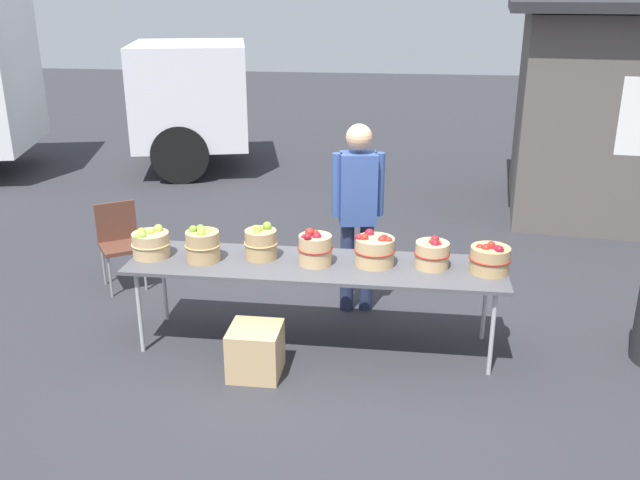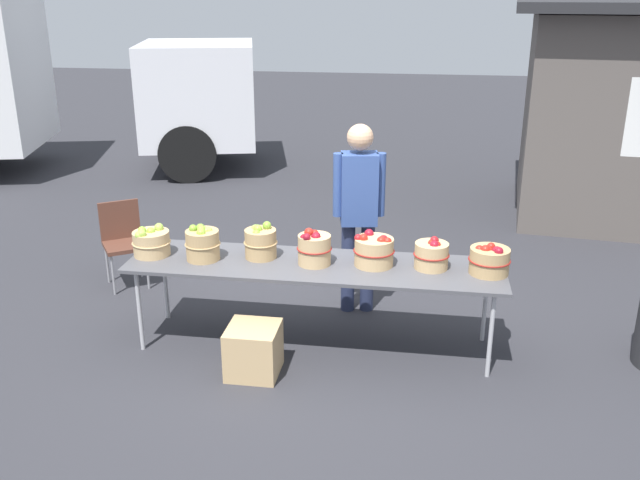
# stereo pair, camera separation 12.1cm
# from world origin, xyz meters

# --- Properties ---
(ground_plane) EXTENTS (40.00, 40.00, 0.00)m
(ground_plane) POSITION_xyz_m (0.00, 0.00, 0.00)
(ground_plane) COLOR #2D2D33
(market_table) EXTENTS (3.10, 0.76, 0.75)m
(market_table) POSITION_xyz_m (0.00, 0.00, 0.72)
(market_table) COLOR #4C4C51
(market_table) RESTS_ON ground
(apple_basket_green_0) EXTENTS (0.33, 0.33, 0.26)m
(apple_basket_green_0) POSITION_xyz_m (-1.40, -0.01, 0.86)
(apple_basket_green_0) COLOR tan
(apple_basket_green_0) RESTS_ON market_table
(apple_basket_green_1) EXTENTS (0.30, 0.30, 0.30)m
(apple_basket_green_1) POSITION_xyz_m (-0.94, -0.04, 0.89)
(apple_basket_green_1) COLOR tan
(apple_basket_green_1) RESTS_ON market_table
(apple_basket_green_2) EXTENTS (0.29, 0.29, 0.31)m
(apple_basket_green_2) POSITION_xyz_m (-0.47, 0.08, 0.88)
(apple_basket_green_2) COLOR tan
(apple_basket_green_2) RESTS_ON market_table
(apple_basket_red_0) EXTENTS (0.29, 0.29, 0.30)m
(apple_basket_red_0) POSITION_xyz_m (-0.00, -0.00, 0.89)
(apple_basket_red_0) COLOR tan
(apple_basket_red_0) RESTS_ON market_table
(apple_basket_red_1) EXTENTS (0.34, 0.34, 0.28)m
(apple_basket_red_1) POSITION_xyz_m (0.48, 0.05, 0.88)
(apple_basket_red_1) COLOR tan
(apple_basket_red_1) RESTS_ON market_table
(apple_basket_red_2) EXTENTS (0.29, 0.29, 0.27)m
(apple_basket_red_2) POSITION_xyz_m (0.95, 0.05, 0.87)
(apple_basket_red_2) COLOR tan
(apple_basket_red_2) RESTS_ON market_table
(apple_basket_red_3) EXTENTS (0.33, 0.33, 0.25)m
(apple_basket_red_3) POSITION_xyz_m (1.40, 0.01, 0.86)
(apple_basket_red_3) COLOR tan
(apple_basket_red_3) RESTS_ON market_table
(vendor_adult) EXTENTS (0.46, 0.29, 1.78)m
(vendor_adult) POSITION_xyz_m (0.29, 0.75, 1.05)
(vendor_adult) COLOR #262D4C
(vendor_adult) RESTS_ON ground
(folding_chair) EXTENTS (0.56, 0.56, 0.86)m
(folding_chair) POSITION_xyz_m (-2.13, 1.00, 0.51)
(folding_chair) COLOR brown
(folding_chair) RESTS_ON ground
(produce_crate) EXTENTS (0.40, 0.40, 0.40)m
(produce_crate) POSITION_xyz_m (-0.40, -0.53, 0.20)
(produce_crate) COLOR tan
(produce_crate) RESTS_ON ground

